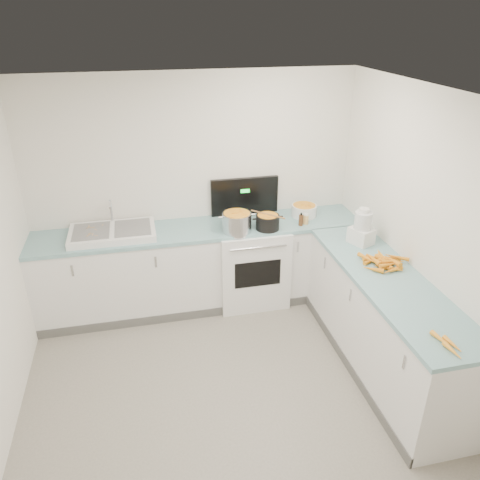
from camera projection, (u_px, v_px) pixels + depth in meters
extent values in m
cube|color=white|center=(202.00, 268.00, 5.18)|extent=(3.50, 0.60, 0.90)
cube|color=#82B3B9|center=(200.00, 229.00, 4.97)|extent=(3.50, 0.62, 0.04)
cube|color=white|center=(383.00, 325.00, 4.24)|extent=(0.60, 2.20, 0.90)
cube|color=#82B3B9|center=(390.00, 280.00, 4.04)|extent=(0.62, 2.20, 0.04)
cube|color=white|center=(250.00, 264.00, 5.27)|extent=(0.76, 0.65, 0.90)
cube|color=black|center=(245.00, 196.00, 5.22)|extent=(0.76, 0.05, 0.42)
cube|color=white|center=(113.00, 233.00, 4.77)|extent=(0.86, 0.52, 0.07)
cube|color=slate|center=(91.00, 231.00, 4.71)|extent=(0.36, 0.42, 0.01)
cube|color=slate|center=(133.00, 227.00, 4.80)|extent=(0.36, 0.42, 0.01)
cylinder|color=silver|center=(111.00, 211.00, 4.90)|extent=(0.03, 0.03, 0.24)
cylinder|color=silver|center=(237.00, 223.00, 4.85)|extent=(0.36, 0.36, 0.22)
cylinder|color=black|center=(268.00, 223.00, 4.91)|extent=(0.27, 0.27, 0.18)
cylinder|color=#AD7A47|center=(268.00, 214.00, 4.87)|extent=(0.29, 0.30, 0.02)
cylinder|color=white|center=(304.00, 211.00, 5.22)|extent=(0.32, 0.32, 0.13)
cylinder|color=#593319|center=(301.00, 220.00, 4.99)|extent=(0.05, 0.05, 0.12)
cylinder|color=#E5B266|center=(306.00, 220.00, 5.03)|extent=(0.06, 0.06, 0.10)
cube|color=white|center=(361.00, 236.00, 4.60)|extent=(0.25, 0.27, 0.16)
cylinder|color=silver|center=(363.00, 220.00, 4.53)|extent=(0.17, 0.17, 0.17)
cylinder|color=white|center=(364.00, 211.00, 4.48)|extent=(0.10, 0.10, 0.04)
cone|color=orange|center=(392.00, 259.00, 4.31)|extent=(0.17, 0.06, 0.04)
cone|color=orange|center=(387.00, 264.00, 4.21)|extent=(0.18, 0.10, 0.05)
cone|color=orange|center=(377.00, 259.00, 4.30)|extent=(0.17, 0.19, 0.04)
cone|color=orange|center=(372.00, 258.00, 4.30)|extent=(0.18, 0.07, 0.05)
cone|color=orange|center=(387.00, 264.00, 4.21)|extent=(0.07, 0.21, 0.05)
cone|color=orange|center=(390.00, 261.00, 4.26)|extent=(0.21, 0.05, 0.05)
cone|color=orange|center=(375.00, 261.00, 4.26)|extent=(0.05, 0.22, 0.04)
cone|color=orange|center=(384.00, 264.00, 4.21)|extent=(0.20, 0.06, 0.04)
cone|color=orange|center=(374.00, 269.00, 4.12)|extent=(0.17, 0.14, 0.05)
cone|color=orange|center=(371.00, 261.00, 4.27)|extent=(0.18, 0.11, 0.04)
cone|color=orange|center=(384.00, 258.00, 4.32)|extent=(0.22, 0.05, 0.04)
cone|color=orange|center=(392.00, 269.00, 4.13)|extent=(0.17, 0.14, 0.05)
cone|color=orange|center=(393.00, 270.00, 4.11)|extent=(0.20, 0.10, 0.05)
cone|color=orange|center=(392.00, 260.00, 4.19)|extent=(0.10, 0.21, 0.05)
cone|color=orange|center=(367.00, 259.00, 4.27)|extent=(0.12, 0.22, 0.04)
cone|color=orange|center=(397.00, 257.00, 4.26)|extent=(0.18, 0.17, 0.04)
cone|color=orange|center=(385.00, 259.00, 4.25)|extent=(0.19, 0.07, 0.04)
cone|color=orange|center=(380.00, 260.00, 4.24)|extent=(0.10, 0.21, 0.04)
cone|color=orange|center=(380.00, 254.00, 4.34)|extent=(0.08, 0.18, 0.05)
cone|color=orange|center=(373.00, 259.00, 4.24)|extent=(0.07, 0.22, 0.05)
cone|color=orange|center=(388.00, 265.00, 4.13)|extent=(0.18, 0.06, 0.04)
cone|color=orange|center=(386.00, 259.00, 4.25)|extent=(0.18, 0.17, 0.05)
cone|color=orange|center=(392.00, 261.00, 4.17)|extent=(0.21, 0.08, 0.04)
cone|color=#FF9D26|center=(452.00, 351.00, 3.14)|extent=(0.05, 0.17, 0.04)
cone|color=#FF9D26|center=(452.00, 344.00, 3.21)|extent=(0.06, 0.17, 0.04)
cone|color=#FF9D26|center=(441.00, 340.00, 3.25)|extent=(0.07, 0.19, 0.04)
cube|color=tan|center=(103.00, 225.00, 4.84)|extent=(0.02, 0.04, 0.00)
cube|color=tan|center=(82.00, 228.00, 4.77)|extent=(0.04, 0.03, 0.00)
cube|color=tan|center=(80.00, 236.00, 4.62)|extent=(0.01, 0.05, 0.00)
cube|color=tan|center=(96.00, 236.00, 4.61)|extent=(0.03, 0.01, 0.00)
cube|color=tan|center=(88.00, 228.00, 4.77)|extent=(0.03, 0.03, 0.00)
cube|color=tan|center=(95.00, 230.00, 4.74)|extent=(0.03, 0.04, 0.00)
cube|color=tan|center=(93.00, 234.00, 4.64)|extent=(0.02, 0.05, 0.00)
cube|color=tan|center=(89.00, 226.00, 4.80)|extent=(0.01, 0.05, 0.00)
cube|color=tan|center=(84.00, 232.00, 4.69)|extent=(0.01, 0.03, 0.00)
cube|color=tan|center=(92.00, 227.00, 4.78)|extent=(0.05, 0.01, 0.00)
cube|color=tan|center=(90.00, 233.00, 4.65)|extent=(0.03, 0.02, 0.00)
cube|color=tan|center=(83.00, 233.00, 4.67)|extent=(0.05, 0.01, 0.00)
cube|color=tan|center=(88.00, 235.00, 4.61)|extent=(0.03, 0.05, 0.00)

